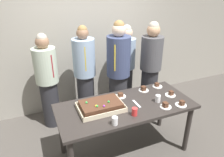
{
  "coord_description": "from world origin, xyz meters",
  "views": [
    {
      "loc": [
        -1.11,
        -2.16,
        2.3
      ],
      "look_at": [
        -0.14,
        0.15,
        1.14
      ],
      "focal_mm": 34.05,
      "sensor_mm": 36.0,
      "label": 1
    }
  ],
  "objects_px": {
    "plated_slice_near_left": "(165,106)",
    "drink_cup_far_end": "(158,98)",
    "person_left_edge_reaching": "(118,74)",
    "plated_slice_center_back": "(171,94)",
    "plated_slice_near_right": "(121,96)",
    "person_serving_front": "(126,66)",
    "drink_cup_nearest": "(135,112)",
    "person_striped_tie_right": "(150,69)",
    "person_far_right_suit": "(48,81)",
    "party_table": "(126,111)",
    "plated_slice_far_left": "(157,86)",
    "drink_cup_middle": "(115,121)",
    "cake_server_utensil": "(137,104)",
    "plated_slice_far_right": "(143,89)",
    "plated_slice_center_front": "(181,104)",
    "sheet_cake": "(101,106)",
    "person_green_shirt_behind": "(85,74)"
  },
  "relations": [
    {
      "from": "plated_slice_far_left",
      "to": "cake_server_utensil",
      "type": "distance_m",
      "value": 0.63
    },
    {
      "from": "sheet_cake",
      "to": "plated_slice_center_back",
      "type": "xyz_separation_m",
      "value": [
        1.05,
        -0.06,
        -0.03
      ]
    },
    {
      "from": "drink_cup_far_end",
      "to": "person_striped_tie_right",
      "type": "xyz_separation_m",
      "value": [
        0.4,
        0.84,
        0.04
      ]
    },
    {
      "from": "plated_slice_center_front",
      "to": "plated_slice_center_back",
      "type": "height_order",
      "value": "plated_slice_center_front"
    },
    {
      "from": "plated_slice_center_back",
      "to": "person_serving_front",
      "type": "height_order",
      "value": "person_serving_front"
    },
    {
      "from": "plated_slice_near_right",
      "to": "plated_slice_center_front",
      "type": "xyz_separation_m",
      "value": [
        0.64,
        -0.52,
        0.0
      ]
    },
    {
      "from": "drink_cup_middle",
      "to": "person_far_right_suit",
      "type": "bearing_deg",
      "value": 111.56
    },
    {
      "from": "drink_cup_nearest",
      "to": "person_striped_tie_right",
      "type": "distance_m",
      "value": 1.31
    },
    {
      "from": "plated_slice_near_right",
      "to": "drink_cup_far_end",
      "type": "xyz_separation_m",
      "value": [
        0.41,
        -0.32,
        0.03
      ]
    },
    {
      "from": "plated_slice_near_left",
      "to": "person_left_edge_reaching",
      "type": "height_order",
      "value": "person_left_edge_reaching"
    },
    {
      "from": "plated_slice_far_left",
      "to": "drink_cup_nearest",
      "type": "distance_m",
      "value": 0.88
    },
    {
      "from": "party_table",
      "to": "drink_cup_middle",
      "type": "bearing_deg",
      "value": -132.66
    },
    {
      "from": "plated_slice_far_right",
      "to": "person_serving_front",
      "type": "xyz_separation_m",
      "value": [
        0.14,
        0.89,
        0.02
      ]
    },
    {
      "from": "plated_slice_center_front",
      "to": "drink_cup_middle",
      "type": "distance_m",
      "value": 0.98
    },
    {
      "from": "person_serving_front",
      "to": "plated_slice_near_left",
      "type": "bearing_deg",
      "value": 34.52
    },
    {
      "from": "cake_server_utensil",
      "to": "person_left_edge_reaching",
      "type": "relative_size",
      "value": 0.11
    },
    {
      "from": "cake_server_utensil",
      "to": "party_table",
      "type": "bearing_deg",
      "value": 166.41
    },
    {
      "from": "sheet_cake",
      "to": "person_left_edge_reaching",
      "type": "xyz_separation_m",
      "value": [
        0.55,
        0.67,
        0.08
      ]
    },
    {
      "from": "person_left_edge_reaching",
      "to": "party_table",
      "type": "bearing_deg",
      "value": 22.73
    },
    {
      "from": "drink_cup_nearest",
      "to": "person_far_right_suit",
      "type": "bearing_deg",
      "value": 122.54
    },
    {
      "from": "drink_cup_far_end",
      "to": "person_far_right_suit",
      "type": "bearing_deg",
      "value": 137.69
    },
    {
      "from": "party_table",
      "to": "cake_server_utensil",
      "type": "height_order",
      "value": "cake_server_utensil"
    },
    {
      "from": "drink_cup_far_end",
      "to": "person_left_edge_reaching",
      "type": "bearing_deg",
      "value": 105.81
    },
    {
      "from": "person_far_right_suit",
      "to": "person_serving_front",
      "type": "bearing_deg",
      "value": 65.73
    },
    {
      "from": "cake_server_utensil",
      "to": "person_striped_tie_right",
      "type": "relative_size",
      "value": 0.12
    },
    {
      "from": "plated_slice_far_right",
      "to": "person_far_right_suit",
      "type": "height_order",
      "value": "person_far_right_suit"
    },
    {
      "from": "sheet_cake",
      "to": "person_striped_tie_right",
      "type": "distance_m",
      "value": 1.38
    },
    {
      "from": "drink_cup_far_end",
      "to": "person_left_edge_reaching",
      "type": "relative_size",
      "value": 0.06
    },
    {
      "from": "person_striped_tie_right",
      "to": "drink_cup_middle",
      "type": "bearing_deg",
      "value": 12.28
    },
    {
      "from": "plated_slice_center_front",
      "to": "drink_cup_far_end",
      "type": "distance_m",
      "value": 0.31
    },
    {
      "from": "drink_cup_middle",
      "to": "cake_server_utensil",
      "type": "distance_m",
      "value": 0.54
    },
    {
      "from": "sheet_cake",
      "to": "plated_slice_near_right",
      "type": "relative_size",
      "value": 3.87
    },
    {
      "from": "person_left_edge_reaching",
      "to": "drink_cup_middle",
      "type": "bearing_deg",
      "value": 13.02
    },
    {
      "from": "party_table",
      "to": "person_left_edge_reaching",
      "type": "distance_m",
      "value": 0.77
    },
    {
      "from": "person_striped_tie_right",
      "to": "person_far_right_suit",
      "type": "height_order",
      "value": "person_striped_tie_right"
    },
    {
      "from": "plated_slice_far_left",
      "to": "drink_cup_far_end",
      "type": "bearing_deg",
      "value": -123.04
    },
    {
      "from": "drink_cup_far_end",
      "to": "person_serving_front",
      "type": "xyz_separation_m",
      "value": [
        0.12,
        1.24,
        -0.0
      ]
    },
    {
      "from": "party_table",
      "to": "person_serving_front",
      "type": "xyz_separation_m",
      "value": [
        0.56,
        1.15,
        0.14
      ]
    },
    {
      "from": "party_table",
      "to": "person_serving_front",
      "type": "distance_m",
      "value": 1.29
    },
    {
      "from": "plated_slice_near_left",
      "to": "drink_cup_far_end",
      "type": "relative_size",
      "value": 1.5
    },
    {
      "from": "person_serving_front",
      "to": "person_green_shirt_behind",
      "type": "height_order",
      "value": "person_green_shirt_behind"
    },
    {
      "from": "plated_slice_center_front",
      "to": "cake_server_utensil",
      "type": "height_order",
      "value": "plated_slice_center_front"
    },
    {
      "from": "plated_slice_near_left",
      "to": "plated_slice_center_back",
      "type": "height_order",
      "value": "plated_slice_near_left"
    },
    {
      "from": "plated_slice_far_right",
      "to": "person_green_shirt_behind",
      "type": "distance_m",
      "value": 1.04
    },
    {
      "from": "plated_slice_center_back",
      "to": "drink_cup_far_end",
      "type": "relative_size",
      "value": 1.5
    },
    {
      "from": "sheet_cake",
      "to": "person_green_shirt_behind",
      "type": "xyz_separation_m",
      "value": [
        0.09,
        1.01,
        0.02
      ]
    },
    {
      "from": "sheet_cake",
      "to": "person_left_edge_reaching",
      "type": "relative_size",
      "value": 0.33
    },
    {
      "from": "plated_slice_center_back",
      "to": "cake_server_utensil",
      "type": "bearing_deg",
      "value": -178.33
    },
    {
      "from": "plated_slice_near_right",
      "to": "person_left_edge_reaching",
      "type": "xyz_separation_m",
      "value": [
        0.18,
        0.48,
        0.1
      ]
    },
    {
      "from": "plated_slice_center_back",
      "to": "plated_slice_near_right",
      "type": "bearing_deg",
      "value": 160.25
    }
  ]
}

